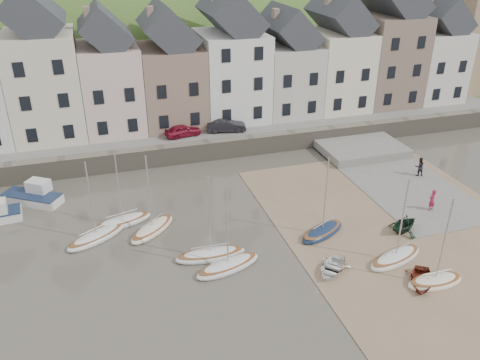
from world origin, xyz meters
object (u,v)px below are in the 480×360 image
object	(u,v)px
car_left	(183,130)
person_red	(432,200)
car_right	(226,125)
rowboat_red	(421,280)
person_dark	(419,167)
rowboat_white	(332,268)
sailboat_0	(123,221)
rowboat_green	(404,224)

from	to	relation	value
car_left	person_red	bearing A→B (deg)	-146.63
car_left	car_right	xyz separation A→B (m)	(4.43, 0.00, 0.04)
rowboat_red	car_left	world-z (taller)	car_left
person_dark	car_right	distance (m)	18.75
rowboat_white	person_dark	bearing A→B (deg)	83.87
sailboat_0	rowboat_red	world-z (taller)	sailboat_0
car_right	person_dark	bearing A→B (deg)	-118.17
person_dark	car_right	world-z (taller)	car_right
rowboat_white	person_dark	size ratio (longest dim) A/B	1.68
rowboat_red	car_right	world-z (taller)	car_right
rowboat_red	car_left	bearing A→B (deg)	148.10
car_right	rowboat_white	bearing A→B (deg)	-167.01
sailboat_0	car_left	xyz separation A→B (m)	(7.07, 12.28, 1.94)
person_dark	car_left	bearing A→B (deg)	-24.34
rowboat_white	car_left	bearing A→B (deg)	150.02
person_dark	car_left	xyz separation A→B (m)	(-18.95, 11.80, 1.22)
rowboat_white	rowboat_red	bearing A→B (deg)	16.41
person_red	car_left	distance (m)	23.76
rowboat_white	person_red	xyz separation A→B (m)	(10.93, 4.81, 0.64)
rowboat_white	rowboat_red	size ratio (longest dim) A/B	1.00
rowboat_green	car_left	xyz separation A→B (m)	(-12.33, 19.41, 1.46)
car_left	car_right	bearing A→B (deg)	-99.57
rowboat_red	person_red	bearing A→B (deg)	86.93
rowboat_green	rowboat_red	xyz separation A→B (m)	(-2.39, -5.53, -0.38)
rowboat_red	car_right	bearing A→B (deg)	138.83
sailboat_0	car_right	size ratio (longest dim) A/B	1.63
person_dark	car_left	size ratio (longest dim) A/B	0.49
sailboat_0	person_red	world-z (taller)	sailboat_0
rowboat_white	sailboat_0	bearing A→B (deg)	-172.09
sailboat_0	rowboat_green	world-z (taller)	sailboat_0
person_dark	rowboat_white	bearing A→B (deg)	44.68
rowboat_white	car_right	size ratio (longest dim) A/B	0.74
car_left	sailboat_0	bearing A→B (deg)	140.49
rowboat_white	rowboat_green	world-z (taller)	rowboat_green
person_red	rowboat_red	bearing A→B (deg)	33.73
person_red	sailboat_0	bearing A→B (deg)	-29.19
rowboat_green	person_dark	world-z (taller)	person_dark
rowboat_green	car_right	xyz separation A→B (m)	(-7.90, 19.41, 1.50)
rowboat_green	person_dark	xyz separation A→B (m)	(6.63, 7.61, 0.24)
rowboat_white	person_red	distance (m)	11.96
rowboat_green	person_dark	size ratio (longest dim) A/B	1.51
rowboat_white	rowboat_green	distance (m)	7.63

